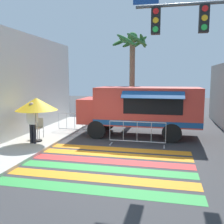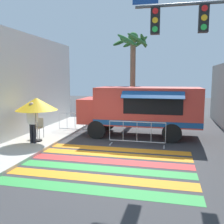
{
  "view_description": "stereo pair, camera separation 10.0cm",
  "coord_description": "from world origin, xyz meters",
  "px_view_note": "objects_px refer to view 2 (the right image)",
  "views": [
    {
      "loc": [
        2.2,
        -8.65,
        2.88
      ],
      "look_at": [
        -0.24,
        2.41,
        1.34
      ],
      "focal_mm": 40.0,
      "sensor_mm": 36.0,
      "label": 1
    },
    {
      "loc": [
        2.3,
        -8.63,
        2.88
      ],
      "look_at": [
        -0.24,
        2.41,
        1.34
      ],
      "focal_mm": 40.0,
      "sensor_mm": 36.0,
      "label": 2
    }
  ],
  "objects_px": {
    "food_truck": "(139,107)",
    "barricade_front": "(137,134)",
    "patio_umbrella": "(37,104)",
    "vendor_person": "(32,120)",
    "traffic_signal_pole": "(204,41)",
    "folding_chair": "(39,126)",
    "palm_tree": "(132,58)",
    "barricade_side": "(75,123)"
  },
  "relations": [
    {
      "from": "barricade_side",
      "to": "palm_tree",
      "type": "bearing_deg",
      "value": 49.87
    },
    {
      "from": "patio_umbrella",
      "to": "folding_chair",
      "type": "relative_size",
      "value": 2.08
    },
    {
      "from": "barricade_front",
      "to": "palm_tree",
      "type": "xyz_separation_m",
      "value": [
        -0.96,
        4.92,
        3.54
      ]
    },
    {
      "from": "food_truck",
      "to": "patio_umbrella",
      "type": "height_order",
      "value": "food_truck"
    },
    {
      "from": "patio_umbrella",
      "to": "barricade_side",
      "type": "xyz_separation_m",
      "value": [
        0.76,
        2.52,
        -1.25
      ]
    },
    {
      "from": "folding_chair",
      "to": "barricade_front",
      "type": "bearing_deg",
      "value": -4.25
    },
    {
      "from": "patio_umbrella",
      "to": "barricade_front",
      "type": "relative_size",
      "value": 0.8
    },
    {
      "from": "traffic_signal_pole",
      "to": "palm_tree",
      "type": "relative_size",
      "value": 1.02
    },
    {
      "from": "food_truck",
      "to": "palm_tree",
      "type": "bearing_deg",
      "value": 104.73
    },
    {
      "from": "barricade_side",
      "to": "food_truck",
      "type": "bearing_deg",
      "value": 0.47
    },
    {
      "from": "traffic_signal_pole",
      "to": "food_truck",
      "type": "bearing_deg",
      "value": 129.42
    },
    {
      "from": "patio_umbrella",
      "to": "folding_chair",
      "type": "xyz_separation_m",
      "value": [
        -0.3,
        0.62,
        -1.08
      ]
    },
    {
      "from": "palm_tree",
      "to": "food_truck",
      "type": "bearing_deg",
      "value": -75.27
    },
    {
      "from": "food_truck",
      "to": "barricade_front",
      "type": "relative_size",
      "value": 2.42
    },
    {
      "from": "barricade_front",
      "to": "barricade_side",
      "type": "height_order",
      "value": "same"
    },
    {
      "from": "food_truck",
      "to": "folding_chair",
      "type": "height_order",
      "value": "food_truck"
    },
    {
      "from": "food_truck",
      "to": "vendor_person",
      "type": "relative_size",
      "value": 3.33
    },
    {
      "from": "barricade_side",
      "to": "traffic_signal_pole",
      "type": "bearing_deg",
      "value": -27.37
    },
    {
      "from": "traffic_signal_pole",
      "to": "barricade_front",
      "type": "distance_m",
      "value": 4.47
    },
    {
      "from": "food_truck",
      "to": "barricade_front",
      "type": "height_order",
      "value": "food_truck"
    },
    {
      "from": "food_truck",
      "to": "barricade_front",
      "type": "xyz_separation_m",
      "value": [
        0.16,
        -1.89,
        -0.93
      ]
    },
    {
      "from": "traffic_signal_pole",
      "to": "barricade_front",
      "type": "xyz_separation_m",
      "value": [
        -2.38,
        1.21,
        -3.59
      ]
    },
    {
      "from": "vendor_person",
      "to": "barricade_front",
      "type": "xyz_separation_m",
      "value": [
        4.33,
        1.0,
        -0.6
      ]
    },
    {
      "from": "folding_chair",
      "to": "barricade_front",
      "type": "height_order",
      "value": "barricade_front"
    },
    {
      "from": "patio_umbrella",
      "to": "vendor_person",
      "type": "height_order",
      "value": "patio_umbrella"
    },
    {
      "from": "traffic_signal_pole",
      "to": "vendor_person",
      "type": "relative_size",
      "value": 3.27
    },
    {
      "from": "traffic_signal_pole",
      "to": "patio_umbrella",
      "type": "bearing_deg",
      "value": 175.34
    },
    {
      "from": "folding_chair",
      "to": "food_truck",
      "type": "bearing_deg",
      "value": 18.72
    },
    {
      "from": "vendor_person",
      "to": "folding_chair",
      "type": "bearing_deg",
      "value": 111.75
    },
    {
      "from": "barricade_front",
      "to": "folding_chair",
      "type": "bearing_deg",
      "value": -179.44
    },
    {
      "from": "food_truck",
      "to": "palm_tree",
      "type": "distance_m",
      "value": 4.08
    },
    {
      "from": "palm_tree",
      "to": "barricade_side",
      "type": "bearing_deg",
      "value": -130.13
    },
    {
      "from": "food_truck",
      "to": "folding_chair",
      "type": "xyz_separation_m",
      "value": [
        -4.44,
        -1.93,
        -0.78
      ]
    },
    {
      "from": "traffic_signal_pole",
      "to": "patio_umbrella",
      "type": "xyz_separation_m",
      "value": [
        -6.68,
        0.54,
        -2.36
      ]
    },
    {
      "from": "vendor_person",
      "to": "barricade_side",
      "type": "bearing_deg",
      "value": 80.67
    },
    {
      "from": "folding_chair",
      "to": "barricade_front",
      "type": "relative_size",
      "value": 0.38
    },
    {
      "from": "food_truck",
      "to": "barricade_side",
      "type": "distance_m",
      "value": 3.51
    },
    {
      "from": "barricade_front",
      "to": "traffic_signal_pole",
      "type": "bearing_deg",
      "value": -26.85
    },
    {
      "from": "vendor_person",
      "to": "barricade_side",
      "type": "relative_size",
      "value": 0.96
    },
    {
      "from": "food_truck",
      "to": "patio_umbrella",
      "type": "xyz_separation_m",
      "value": [
        -4.14,
        -2.55,
        0.3
      ]
    },
    {
      "from": "patio_umbrella",
      "to": "barricade_side",
      "type": "height_order",
      "value": "patio_umbrella"
    },
    {
      "from": "barricade_side",
      "to": "palm_tree",
      "type": "height_order",
      "value": "palm_tree"
    }
  ]
}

